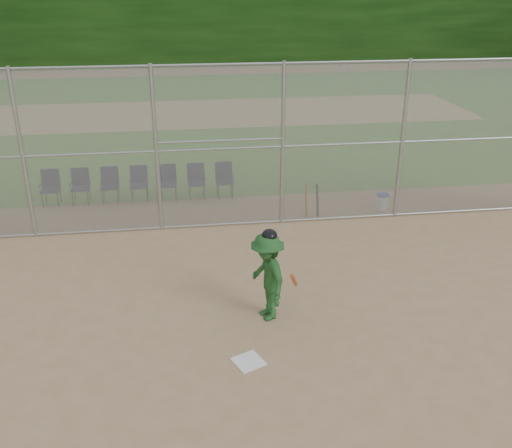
{
  "coord_description": "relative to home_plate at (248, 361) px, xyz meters",
  "views": [
    {
      "loc": [
        -1.49,
        -8.08,
        5.75
      ],
      "look_at": [
        0.0,
        2.5,
        1.1
      ],
      "focal_mm": 40.0,
      "sensor_mm": 36.0,
      "label": 1
    }
  ],
  "objects": [
    {
      "name": "grass_strip",
      "position": [
        0.55,
        18.55,
        -0.0
      ],
      "size": [
        100.0,
        100.0,
        0.0
      ],
      "primitive_type": "plane",
      "color": "#34681F",
      "rests_on": "ground"
    },
    {
      "name": "chair_6",
      "position": [
        0.3,
        7.63,
        0.47
      ],
      "size": [
        0.54,
        0.52,
        0.96
      ],
      "primitive_type": null,
      "color": "black",
      "rests_on": "ground"
    },
    {
      "name": "backstop_fence",
      "position": [
        0.55,
        5.55,
        2.06
      ],
      "size": [
        16.09,
        0.09,
        4.0
      ],
      "color": "gray",
      "rests_on": "ground"
    },
    {
      "name": "chair_4",
      "position": [
        -1.28,
        7.63,
        0.47
      ],
      "size": [
        0.54,
        0.52,
        0.96
      ],
      "primitive_type": null,
      "color": "black",
      "rests_on": "ground"
    },
    {
      "name": "dirt_patch_far",
      "position": [
        0.55,
        18.55,
        -0.0
      ],
      "size": [
        24.0,
        24.0,
        0.0
      ],
      "primitive_type": "plane",
      "color": "tan",
      "rests_on": "ground"
    },
    {
      "name": "chair_5",
      "position": [
        -0.49,
        7.63,
        0.47
      ],
      "size": [
        0.54,
        0.52,
        0.96
      ],
      "primitive_type": null,
      "color": "black",
      "rests_on": "ground"
    },
    {
      "name": "water_cooler",
      "position": [
        4.42,
        6.13,
        0.2
      ],
      "size": [
        0.33,
        0.33,
        0.42
      ],
      "color": "white",
      "rests_on": "ground"
    },
    {
      "name": "spare_bats",
      "position": [
        2.43,
        5.95,
        0.41
      ],
      "size": [
        0.36,
        0.3,
        0.84
      ],
      "color": "#D84C14",
      "rests_on": "ground"
    },
    {
      "name": "chair_2",
      "position": [
        -2.85,
        7.63,
        0.47
      ],
      "size": [
        0.54,
        0.52,
        0.96
      ],
      "primitive_type": null,
      "color": "black",
      "rests_on": "ground"
    },
    {
      "name": "chair_3",
      "position": [
        -2.07,
        7.63,
        0.47
      ],
      "size": [
        0.54,
        0.52,
        0.96
      ],
      "primitive_type": null,
      "color": "black",
      "rests_on": "ground"
    },
    {
      "name": "chair_0",
      "position": [
        -4.43,
        7.63,
        0.47
      ],
      "size": [
        0.54,
        0.52,
        0.96
      ],
      "primitive_type": null,
      "color": "black",
      "rests_on": "ground"
    },
    {
      "name": "chair_1",
      "position": [
        -3.64,
        7.63,
        0.47
      ],
      "size": [
        0.54,
        0.52,
        0.96
      ],
      "primitive_type": null,
      "color": "black",
      "rests_on": "ground"
    },
    {
      "name": "batter_at_plate",
      "position": [
        0.51,
        1.29,
        0.84
      ],
      "size": [
        0.98,
        1.34,
        1.75
      ],
      "color": "#1F4E21",
      "rests_on": "ground"
    },
    {
      "name": "home_plate",
      "position": [
        0.0,
        0.0,
        0.0
      ],
      "size": [
        0.59,
        0.59,
        0.02
      ],
      "primitive_type": "cube",
      "rotation": [
        0.0,
        0.0,
        0.42
      ],
      "color": "silver",
      "rests_on": "ground"
    },
    {
      "name": "ground",
      "position": [
        0.55,
        0.55,
        -0.01
      ],
      "size": [
        100.0,
        100.0,
        0.0
      ],
      "primitive_type": "plane",
      "color": "#A5805C",
      "rests_on": "ground"
    }
  ]
}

